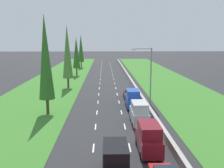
{
  "coord_description": "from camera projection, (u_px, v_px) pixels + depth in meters",
  "views": [
    {
      "loc": [
        -0.66,
        -2.11,
        10.39
      ],
      "look_at": [
        0.94,
        50.93,
        0.92
      ],
      "focal_mm": 40.9,
      "sensor_mm": 36.0,
      "label": 1
    }
  ],
  "objects": [
    {
      "name": "ground_plane",
      "position": [
        107.0,
        81.0,
        62.96
      ],
      "size": [
        300.0,
        300.0,
        0.0
      ],
      "primitive_type": "plane",
      "color": "#28282B",
      "rests_on": "ground"
    },
    {
      "name": "grass_verge_left",
      "position": [
        56.0,
        81.0,
        62.58
      ],
      "size": [
        14.0,
        140.0,
        0.04
      ],
      "primitive_type": "cube",
      "color": "#387528",
      "rests_on": "ground"
    },
    {
      "name": "grass_verge_right",
      "position": [
        165.0,
        81.0,
        63.39
      ],
      "size": [
        14.0,
        140.0,
        0.04
      ],
      "primitive_type": "cube",
      "color": "#387528",
      "rests_on": "ground"
    },
    {
      "name": "median_barrier",
      "position": [
        130.0,
        79.0,
        63.06
      ],
      "size": [
        0.44,
        120.0,
        0.85
      ],
      "primitive_type": "cube",
      "color": "#9E9B93",
      "rests_on": "ground"
    },
    {
      "name": "lane_markings",
      "position": [
        107.0,
        81.0,
        62.96
      ],
      "size": [
        3.64,
        116.0,
        0.01
      ],
      "color": "white",
      "rests_on": "ground"
    },
    {
      "name": "maroon_van_right_lane",
      "position": [
        149.0,
        138.0,
        23.39
      ],
      "size": [
        1.96,
        4.9,
        2.82
      ],
      "color": "maroon",
      "rests_on": "ground"
    },
    {
      "name": "silver_van_right_lane",
      "position": [
        139.0,
        113.0,
        31.19
      ],
      "size": [
        1.96,
        4.9,
        2.82
      ],
      "color": "silver",
      "rests_on": "ground"
    },
    {
      "name": "black_van_centre_lane",
      "position": [
        115.0,
        162.0,
        18.89
      ],
      "size": [
        1.96,
        4.9,
        2.82
      ],
      "color": "black",
      "rests_on": "ground"
    },
    {
      "name": "blue_van_right_lane",
      "position": [
        132.0,
        99.0,
        38.67
      ],
      "size": [
        1.96,
        4.9,
        2.82
      ],
      "color": "#1E47B7",
      "rests_on": "ground"
    },
    {
      "name": "maroon_sedan_right_lane",
      "position": [
        129.0,
        94.0,
        44.75
      ],
      "size": [
        1.82,
        4.5,
        1.64
      ],
      "color": "maroon",
      "rests_on": "ground"
    },
    {
      "name": "poplar_tree_second",
      "position": [
        45.0,
        57.0,
        34.23
      ],
      "size": [
        2.14,
        2.14,
        13.69
      ],
      "color": "#4C3823",
      "rests_on": "ground"
    },
    {
      "name": "poplar_tree_third",
      "position": [
        67.0,
        52.0,
        52.9
      ],
      "size": [
        2.13,
        2.13,
        13.27
      ],
      "color": "#4C3823",
      "rests_on": "ground"
    },
    {
      "name": "poplar_tree_fourth",
      "position": [
        76.0,
        53.0,
        71.14
      ],
      "size": [
        2.07,
        2.07,
        10.93
      ],
      "color": "#4C3823",
      "rests_on": "ground"
    },
    {
      "name": "poplar_tree_fifth",
      "position": [
        81.0,
        48.0,
        90.76
      ],
      "size": [
        2.1,
        2.1,
        11.87
      ],
      "color": "#4C3823",
      "rests_on": "ground"
    },
    {
      "name": "street_light_mast",
      "position": [
        149.0,
        72.0,
        39.91
      ],
      "size": [
        3.2,
        0.28,
        9.0
      ],
      "color": "gray",
      "rests_on": "ground"
    }
  ]
}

